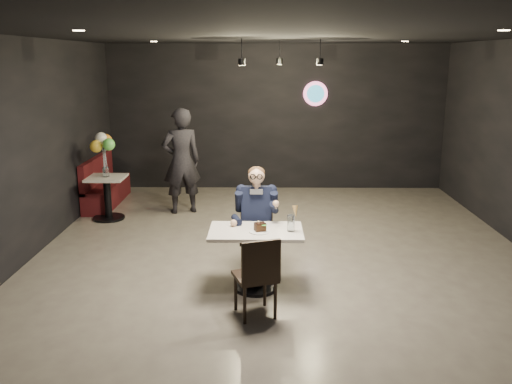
{
  "coord_description": "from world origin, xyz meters",
  "views": [
    {
      "loc": [
        -0.28,
        -6.84,
        2.73
      ],
      "look_at": [
        -0.37,
        -0.16,
        1.06
      ],
      "focal_mm": 38.0,
      "sensor_mm": 36.0,
      "label": 1
    }
  ],
  "objects_px": {
    "sundae_glass": "(291,223)",
    "chair_far": "(256,238)",
    "side_table": "(108,197)",
    "chair_near": "(255,275)",
    "main_table": "(256,260)",
    "booth_bench": "(106,181)",
    "balloon_vase": "(106,172)",
    "passerby": "(181,161)",
    "seated_man": "(256,219)"
  },
  "relations": [
    {
      "from": "main_table",
      "to": "sundae_glass",
      "type": "distance_m",
      "value": 0.63
    },
    {
      "from": "chair_near",
      "to": "sundae_glass",
      "type": "height_order",
      "value": "sundae_glass"
    },
    {
      "from": "side_table",
      "to": "sundae_glass",
      "type": "bearing_deg",
      "value": -44.37
    },
    {
      "from": "seated_man",
      "to": "booth_bench",
      "type": "xyz_separation_m",
      "value": [
        -2.89,
        3.35,
        -0.27
      ]
    },
    {
      "from": "main_table",
      "to": "booth_bench",
      "type": "bearing_deg",
      "value": 126.57
    },
    {
      "from": "seated_man",
      "to": "booth_bench",
      "type": "distance_m",
      "value": 4.43
    },
    {
      "from": "chair_near",
      "to": "chair_far",
      "type": "bearing_deg",
      "value": 71.02
    },
    {
      "from": "chair_far",
      "to": "balloon_vase",
      "type": "distance_m",
      "value": 3.52
    },
    {
      "from": "chair_near",
      "to": "balloon_vase",
      "type": "distance_m",
      "value": 4.42
    },
    {
      "from": "balloon_vase",
      "to": "passerby",
      "type": "distance_m",
      "value": 1.31
    },
    {
      "from": "sundae_glass",
      "to": "chair_near",
      "type": "bearing_deg",
      "value": -123.16
    },
    {
      "from": "main_table",
      "to": "side_table",
      "type": "distance_m",
      "value": 3.89
    },
    {
      "from": "chair_near",
      "to": "side_table",
      "type": "relative_size",
      "value": 1.18
    },
    {
      "from": "sundae_glass",
      "to": "chair_far",
      "type": "bearing_deg",
      "value": 124.81
    },
    {
      "from": "booth_bench",
      "to": "passerby",
      "type": "height_order",
      "value": "passerby"
    },
    {
      "from": "main_table",
      "to": "sundae_glass",
      "type": "height_order",
      "value": "sundae_glass"
    },
    {
      "from": "passerby",
      "to": "chair_far",
      "type": "bearing_deg",
      "value": 96.16
    },
    {
      "from": "chair_far",
      "to": "booth_bench",
      "type": "relative_size",
      "value": 0.51
    },
    {
      "from": "seated_man",
      "to": "side_table",
      "type": "height_order",
      "value": "seated_man"
    },
    {
      "from": "sundae_glass",
      "to": "booth_bench",
      "type": "height_order",
      "value": "sundae_glass"
    },
    {
      "from": "booth_bench",
      "to": "balloon_vase",
      "type": "distance_m",
      "value": 1.11
    },
    {
      "from": "side_table",
      "to": "seated_man",
      "type": "bearing_deg",
      "value": -42.16
    },
    {
      "from": "chair_far",
      "to": "booth_bench",
      "type": "bearing_deg",
      "value": 130.82
    },
    {
      "from": "chair_far",
      "to": "sundae_glass",
      "type": "xyz_separation_m",
      "value": [
        0.41,
        -0.59,
        0.39
      ]
    },
    {
      "from": "sundae_glass",
      "to": "passerby",
      "type": "xyz_separation_m",
      "value": [
        -1.77,
        3.38,
        0.09
      ]
    },
    {
      "from": "side_table",
      "to": "chair_near",
      "type": "bearing_deg",
      "value": -53.96
    },
    {
      "from": "booth_bench",
      "to": "balloon_vase",
      "type": "bearing_deg",
      "value": -73.3
    },
    {
      "from": "main_table",
      "to": "booth_bench",
      "type": "distance_m",
      "value": 4.85
    },
    {
      "from": "main_table",
      "to": "seated_man",
      "type": "xyz_separation_m",
      "value": [
        0.0,
        0.55,
        0.34
      ]
    },
    {
      "from": "sundae_glass",
      "to": "passerby",
      "type": "relative_size",
      "value": 0.1
    },
    {
      "from": "chair_far",
      "to": "seated_man",
      "type": "xyz_separation_m",
      "value": [
        0.0,
        0.0,
        0.26
      ]
    },
    {
      "from": "balloon_vase",
      "to": "chair_near",
      "type": "bearing_deg",
      "value": -53.96
    },
    {
      "from": "booth_bench",
      "to": "chair_near",
      "type": "bearing_deg",
      "value": -57.63
    },
    {
      "from": "passerby",
      "to": "main_table",
      "type": "bearing_deg",
      "value": 92.31
    },
    {
      "from": "chair_near",
      "to": "seated_man",
      "type": "distance_m",
      "value": 1.24
    },
    {
      "from": "sundae_glass",
      "to": "balloon_vase",
      "type": "height_order",
      "value": "sundae_glass"
    },
    {
      "from": "main_table",
      "to": "chair_far",
      "type": "bearing_deg",
      "value": 90.0
    },
    {
      "from": "sundae_glass",
      "to": "side_table",
      "type": "height_order",
      "value": "sundae_glass"
    },
    {
      "from": "chair_far",
      "to": "sundae_glass",
      "type": "height_order",
      "value": "sundae_glass"
    },
    {
      "from": "chair_near",
      "to": "seated_man",
      "type": "bearing_deg",
      "value": 71.02
    },
    {
      "from": "side_table",
      "to": "passerby",
      "type": "height_order",
      "value": "passerby"
    },
    {
      "from": "chair_far",
      "to": "side_table",
      "type": "distance_m",
      "value": 3.5
    },
    {
      "from": "passerby",
      "to": "booth_bench",
      "type": "bearing_deg",
      "value": -40.02
    },
    {
      "from": "seated_man",
      "to": "passerby",
      "type": "height_order",
      "value": "passerby"
    },
    {
      "from": "balloon_vase",
      "to": "sundae_glass",
      "type": "bearing_deg",
      "value": -44.37
    },
    {
      "from": "main_table",
      "to": "balloon_vase",
      "type": "relative_size",
      "value": 6.7
    },
    {
      "from": "chair_near",
      "to": "booth_bench",
      "type": "bearing_deg",
      "value": 103.39
    },
    {
      "from": "chair_near",
      "to": "side_table",
      "type": "height_order",
      "value": "chair_near"
    },
    {
      "from": "chair_near",
      "to": "passerby",
      "type": "bearing_deg",
      "value": 89.83
    },
    {
      "from": "main_table",
      "to": "booth_bench",
      "type": "height_order",
      "value": "booth_bench"
    }
  ]
}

